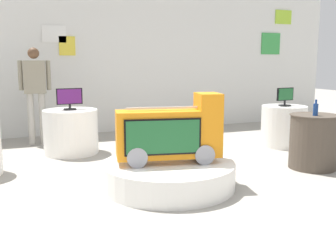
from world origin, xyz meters
TOP-DOWN VIEW (x-y plane):
  - ground_plane at (0.00, 0.00)m, footprint 30.00×30.00m
  - back_wall_display at (0.01, 4.35)m, footprint 12.26×0.13m
  - main_display_pedestal at (0.30, 0.31)m, footprint 1.60×1.60m
  - novelty_firetruck_tv at (0.33, 0.30)m, footprint 1.29×0.62m
  - display_pedestal_left_rear at (3.10, 1.72)m, footprint 0.80×0.80m
  - tv_on_left_rear at (3.09, 1.72)m, footprint 0.36×0.22m
  - display_pedestal_far_right at (-0.55, 2.55)m, footprint 0.89×0.89m
  - tv_on_far_right at (-0.55, 2.54)m, footprint 0.42×0.21m
  - side_table_round at (2.52, 0.34)m, footprint 0.68×0.68m
  - bottle_on_side_table at (2.44, 0.24)m, footprint 0.07×0.07m
  - shopper_browsing_near_truck at (-1.03, 3.51)m, footprint 0.56×0.23m

SIDE VIEW (x-z plane):
  - ground_plane at x=0.00m, z-range 0.00..0.00m
  - main_display_pedestal at x=0.30m, z-range 0.00..0.30m
  - display_pedestal_left_rear at x=3.10m, z-range 0.00..0.73m
  - display_pedestal_far_right at x=-0.55m, z-range 0.00..0.73m
  - side_table_round at x=2.52m, z-range 0.01..0.78m
  - novelty_firetruck_tv at x=0.33m, z-range 0.23..1.06m
  - bottle_on_side_table at x=2.44m, z-range 0.75..0.97m
  - tv_on_left_rear at x=3.09m, z-range 0.73..1.06m
  - tv_on_far_right at x=-0.55m, z-range 0.74..1.09m
  - shopper_browsing_near_truck at x=-1.03m, z-range 0.16..1.92m
  - back_wall_display at x=0.01m, z-range 0.00..3.15m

